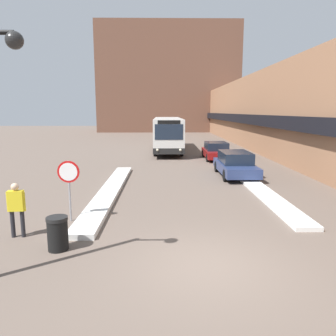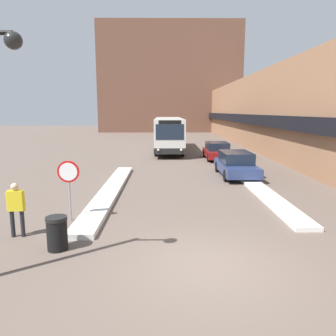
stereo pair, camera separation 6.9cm
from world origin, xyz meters
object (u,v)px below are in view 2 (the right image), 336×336
parked_car_front (236,164)px  pedestrian (16,205)px  parked_car_middle (217,151)px  city_bus (169,133)px  trash_bin (57,233)px  stop_sign (69,178)px

parked_car_front → pedestrian: pedestrian is taller
parked_car_middle → parked_car_front: bearing=-90.0°
city_bus → trash_bin: size_ratio=12.87×
city_bus → trash_bin: 23.26m
trash_bin → parked_car_front: bearing=55.2°
city_bus → trash_bin: city_bus is taller
city_bus → stop_sign: 20.87m
pedestrian → parked_car_middle: bearing=58.1°
parked_car_middle → stop_sign: stop_sign is taller
city_bus → pedestrian: size_ratio=7.22×
city_bus → parked_car_front: size_ratio=2.59×
city_bus → pedestrian: (-4.93, -22.01, -0.71)m
parked_car_front → stop_sign: stop_sign is taller
city_bus → parked_car_middle: 6.90m
parked_car_front → parked_car_middle: parked_car_front is taller
city_bus → parked_car_front: (3.80, -12.59, -0.99)m
parked_car_front → stop_sign: size_ratio=2.20×
stop_sign → trash_bin: 2.69m
parked_car_front → trash_bin: (-7.22, -10.39, -0.26)m
city_bus → trash_bin: (-3.41, -22.97, -1.25)m
parked_car_middle → pedestrian: bearing=-118.1°
parked_car_front → parked_car_middle: bearing=90.0°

